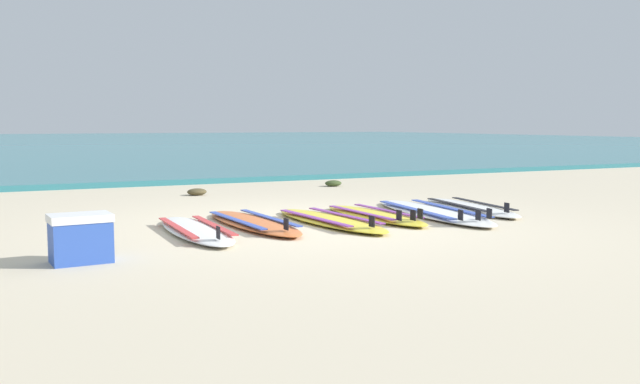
# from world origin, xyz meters

# --- Properties ---
(ground_plane) EXTENTS (80.00, 80.00, 0.00)m
(ground_plane) POSITION_xyz_m (0.00, 0.00, 0.00)
(ground_plane) COLOR beige
(sea) EXTENTS (80.00, 60.00, 0.10)m
(sea) POSITION_xyz_m (0.00, 35.24, 0.05)
(sea) COLOR teal
(sea) RESTS_ON ground
(surfboard_0) EXTENTS (0.53, 2.00, 0.18)m
(surfboard_0) POSITION_xyz_m (-1.35, -0.04, 0.04)
(surfboard_0) COLOR white
(surfboard_0) RESTS_ON ground
(surfboard_1) EXTENTS (0.61, 2.10, 0.18)m
(surfboard_1) POSITION_xyz_m (-0.67, 0.19, 0.04)
(surfboard_1) COLOR orange
(surfboard_1) RESTS_ON ground
(surfboard_2) EXTENTS (0.66, 2.12, 0.18)m
(surfboard_2) POSITION_xyz_m (0.13, 0.00, 0.04)
(surfboard_2) COLOR yellow
(surfboard_2) RESTS_ON ground
(surfboard_3) EXTENTS (0.55, 1.97, 0.18)m
(surfboard_3) POSITION_xyz_m (0.78, 0.15, 0.04)
(surfboard_3) COLOR yellow
(surfboard_3) RESTS_ON ground
(surfboard_4) EXTENTS (0.91, 2.58, 0.18)m
(surfboard_4) POSITION_xyz_m (1.53, 0.08, 0.04)
(surfboard_4) COLOR white
(surfboard_4) RESTS_ON ground
(surfboard_5) EXTENTS (0.78, 2.10, 0.18)m
(surfboard_5) POSITION_xyz_m (2.22, 0.26, 0.04)
(surfboard_5) COLOR white
(surfboard_5) RESTS_ON ground
(cooler_box) EXTENTS (0.48, 0.34, 0.38)m
(cooler_box) POSITION_xyz_m (-2.53, -1.01, 0.19)
(cooler_box) COLOR #2D51B2
(cooler_box) RESTS_ON ground
(seaweed_clump_near_shoreline) EXTENTS (0.30, 0.24, 0.10)m
(seaweed_clump_near_shoreline) POSITION_xyz_m (-0.36, 3.47, 0.05)
(seaweed_clump_near_shoreline) COLOR #4C4228
(seaweed_clump_near_shoreline) RESTS_ON ground
(seaweed_clump_mid_sand) EXTENTS (0.30, 0.24, 0.10)m
(seaweed_clump_mid_sand) POSITION_xyz_m (2.16, 3.89, 0.05)
(seaweed_clump_mid_sand) COLOR #384723
(seaweed_clump_mid_sand) RESTS_ON ground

